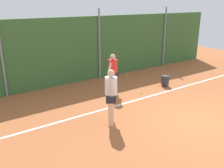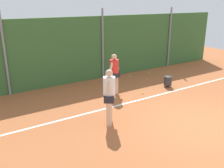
# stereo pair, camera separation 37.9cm
# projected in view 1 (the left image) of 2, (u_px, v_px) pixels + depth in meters

# --- Properties ---
(ground_plane) EXTENTS (24.77, 24.77, 0.00)m
(ground_plane) POSITION_uv_depth(u_px,v_px,m) (159.00, 104.00, 9.67)
(ground_plane) COLOR #A85B33
(hedge_fence_backdrop) EXTENTS (15.98, 0.25, 3.12)m
(hedge_fence_backdrop) POSITION_uv_depth(u_px,v_px,m) (98.00, 48.00, 12.64)
(hedge_fence_backdrop) COLOR #386633
(hedge_fence_backdrop) RESTS_ON ground_plane
(fence_post_left) EXTENTS (0.10, 0.10, 3.48)m
(fence_post_left) POSITION_uv_depth(u_px,v_px,m) (2.00, 55.00, 9.93)
(fence_post_left) COLOR gray
(fence_post_left) RESTS_ON ground_plane
(fence_post_center) EXTENTS (0.10, 0.10, 3.48)m
(fence_post_center) POSITION_uv_depth(u_px,v_px,m) (99.00, 45.00, 12.45)
(fence_post_center) COLOR gray
(fence_post_center) RESTS_ON ground_plane
(fence_post_right) EXTENTS (0.10, 0.10, 3.48)m
(fence_post_right) POSITION_uv_depth(u_px,v_px,m) (164.00, 37.00, 14.96)
(fence_post_right) COLOR gray
(fence_post_right) RESTS_ON ground_plane
(court_baseline_paint) EXTENTS (11.68, 0.10, 0.01)m
(court_baseline_paint) POSITION_uv_depth(u_px,v_px,m) (145.00, 98.00, 10.32)
(court_baseline_paint) COLOR white
(court_baseline_paint) RESTS_ON ground_plane
(player_foreground_near) EXTENTS (0.56, 0.72, 1.81)m
(player_foreground_near) POSITION_uv_depth(u_px,v_px,m) (111.00, 94.00, 7.87)
(player_foreground_near) COLOR beige
(player_foreground_near) RESTS_ON ground_plane
(player_midcourt) EXTENTS (0.73, 0.48, 1.75)m
(player_midcourt) POSITION_uv_depth(u_px,v_px,m) (113.00, 72.00, 10.39)
(player_midcourt) COLOR beige
(player_midcourt) RESTS_ON ground_plane
(ball_hopper) EXTENTS (0.36, 0.36, 0.51)m
(ball_hopper) POSITION_uv_depth(u_px,v_px,m) (165.00, 80.00, 11.66)
(ball_hopper) COLOR #2D2D33
(ball_hopper) RESTS_ON ground_plane
(tennis_ball_0) EXTENTS (0.07, 0.07, 0.07)m
(tennis_ball_0) POSITION_uv_depth(u_px,v_px,m) (144.00, 78.00, 12.81)
(tennis_ball_0) COLOR #CCDB33
(tennis_ball_0) RESTS_ON ground_plane
(tennis_ball_1) EXTENTS (0.07, 0.07, 0.07)m
(tennis_ball_1) POSITION_uv_depth(u_px,v_px,m) (127.00, 76.00, 13.21)
(tennis_ball_1) COLOR #CCDB33
(tennis_ball_1) RESTS_ON ground_plane
(tennis_ball_2) EXTENTS (0.07, 0.07, 0.07)m
(tennis_ball_2) POSITION_uv_depth(u_px,v_px,m) (145.00, 72.00, 13.99)
(tennis_ball_2) COLOR #CCDB33
(tennis_ball_2) RESTS_ON ground_plane
(tennis_ball_3) EXTENTS (0.07, 0.07, 0.07)m
(tennis_ball_3) POSITION_uv_depth(u_px,v_px,m) (191.00, 84.00, 11.98)
(tennis_ball_3) COLOR #CCDB33
(tennis_ball_3) RESTS_ON ground_plane
(tennis_ball_4) EXTENTS (0.07, 0.07, 0.07)m
(tennis_ball_4) POSITION_uv_depth(u_px,v_px,m) (141.00, 93.00, 10.78)
(tennis_ball_4) COLOR #CCDB33
(tennis_ball_4) RESTS_ON ground_plane
(tennis_ball_5) EXTENTS (0.07, 0.07, 0.07)m
(tennis_ball_5) POSITION_uv_depth(u_px,v_px,m) (111.00, 84.00, 11.95)
(tennis_ball_5) COLOR #CCDB33
(tennis_ball_5) RESTS_ON ground_plane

